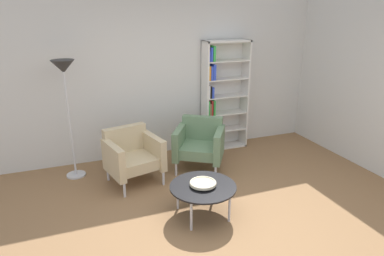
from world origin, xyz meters
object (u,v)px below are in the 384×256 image
at_px(bookshelf_tall, 221,97).
at_px(armchair_by_bookshelf, 200,143).
at_px(decorative_bowl, 203,183).
at_px(coffee_table_low, 203,188).
at_px(armchair_spare_guest, 132,155).
at_px(floor_lamp_torchiere, 65,81).

xyz_separation_m(bookshelf_tall, armchair_by_bookshelf, (-0.66, -0.67, -0.52)).
bearing_deg(decorative_bowl, bookshelf_tall, 59.67).
xyz_separation_m(coffee_table_low, armchair_spare_guest, (-0.61, 1.18, 0.04)).
height_order(armchair_spare_guest, floor_lamp_torchiere, floor_lamp_torchiere).
bearing_deg(coffee_table_low, decorative_bowl, -116.57).
bearing_deg(floor_lamp_torchiere, armchair_spare_guest, -31.15).
height_order(coffee_table_low, floor_lamp_torchiere, floor_lamp_torchiere).
distance_m(armchair_spare_guest, armchair_by_bookshelf, 1.08).
relative_size(bookshelf_tall, armchair_by_bookshelf, 2.02).
bearing_deg(floor_lamp_torchiere, coffee_table_low, -49.85).
bearing_deg(coffee_table_low, bookshelf_tall, 59.67).
bearing_deg(armchair_spare_guest, decorative_bowl, -76.47).
distance_m(bookshelf_tall, decorative_bowl, 2.30).
bearing_deg(coffee_table_low, armchair_spare_guest, 117.38).
distance_m(armchair_by_bookshelf, floor_lamp_torchiere, 2.17).
bearing_deg(armchair_by_bookshelf, floor_lamp_torchiere, -159.77).
bearing_deg(armchair_by_bookshelf, armchair_spare_guest, -143.55).
bearing_deg(floor_lamp_torchiere, decorative_bowl, -49.85).
relative_size(bookshelf_tall, floor_lamp_torchiere, 1.09).
xyz_separation_m(coffee_table_low, floor_lamp_torchiere, (-1.39, 1.65, 1.08)).
xyz_separation_m(coffee_table_low, decorative_bowl, (-0.00, -0.00, 0.06)).
height_order(decorative_bowl, armchair_spare_guest, armchair_spare_guest).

